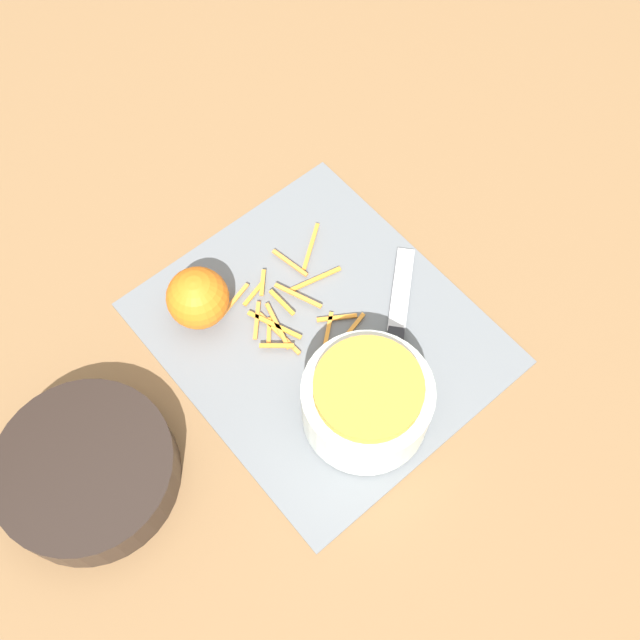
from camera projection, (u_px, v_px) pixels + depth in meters
ground_plane at (320, 333)px, 0.92m from camera, size 4.00×4.00×0.00m
cutting_board at (320, 332)px, 0.92m from camera, size 0.40×0.35×0.01m
bowl_speckled at (367, 401)px, 0.83m from camera, size 0.15×0.15×0.09m
bowl_dark at (88, 471)px, 0.82m from camera, size 0.20×0.20×0.05m
knife at (394, 351)px, 0.90m from camera, size 0.16×0.18×0.02m
orange_left at (198, 298)px, 0.90m from camera, size 0.08×0.08×0.08m
peel_pile at (290, 307)px, 0.93m from camera, size 0.16×0.18×0.01m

